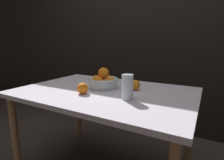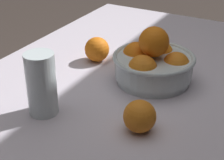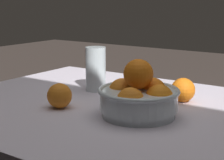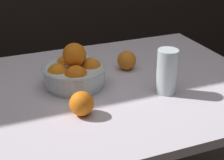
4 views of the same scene
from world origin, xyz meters
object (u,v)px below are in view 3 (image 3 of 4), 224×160
at_px(juice_glass, 96,70).
at_px(orange_loose_near_bowl, 183,90).
at_px(orange_loose_front, 60,96).
at_px(fruit_bowl, 139,97).

bearing_deg(juice_glass, orange_loose_near_bowl, -173.25).
relative_size(orange_loose_near_bowl, orange_loose_front, 1.03).
distance_m(orange_loose_near_bowl, orange_loose_front, 0.38).
bearing_deg(orange_loose_front, fruit_bowl, -163.69).
height_order(juice_glass, orange_loose_front, juice_glass).
relative_size(fruit_bowl, orange_loose_front, 3.05).
bearing_deg(juice_glass, orange_loose_front, 100.26).
bearing_deg(orange_loose_near_bowl, fruit_bowl, 79.11).
bearing_deg(orange_loose_front, orange_loose_near_bowl, -135.18).
distance_m(juice_glass, orange_loose_front, 0.24).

